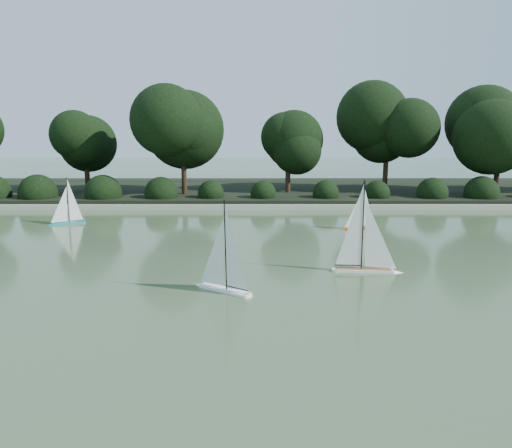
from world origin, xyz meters
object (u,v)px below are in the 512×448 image
object	(u,v)px
sailboat_white_a	(220,275)
sailboat_white_b	(370,257)
sailboat_orange	(357,221)
sailboat_teal	(65,216)

from	to	relation	value
sailboat_white_a	sailboat_white_b	bearing A→B (deg)	21.53
sailboat_orange	sailboat_teal	world-z (taller)	sailboat_teal
sailboat_white_a	sailboat_white_b	world-z (taller)	sailboat_white_b
sailboat_white_b	sailboat_teal	size ratio (longest dim) A/B	1.31
sailboat_white_b	sailboat_teal	world-z (taller)	sailboat_white_b
sailboat_orange	sailboat_teal	xyz separation A→B (m)	(-8.46, 0.77, 0.01)
sailboat_white_a	sailboat_white_b	size ratio (longest dim) A/B	0.89
sailboat_orange	sailboat_teal	bearing A→B (deg)	174.80
sailboat_white_b	sailboat_orange	size ratio (longest dim) A/B	1.37
sailboat_white_a	sailboat_orange	size ratio (longest dim) A/B	1.22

